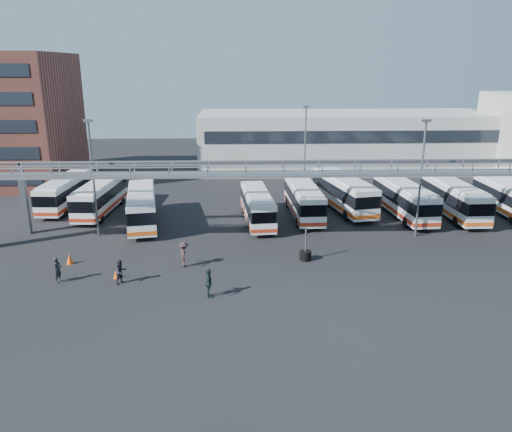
{
  "coord_description": "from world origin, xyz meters",
  "views": [
    {
      "loc": [
        -3.57,
        -34.18,
        14.46
      ],
      "look_at": [
        -2.14,
        6.0,
        2.31
      ],
      "focal_mm": 35.0,
      "sensor_mm": 36.0,
      "label": 1
    }
  ],
  "objects_px": {
    "bus_4": "(257,205)",
    "cone_right": "(70,259)",
    "light_pole_mid": "(421,173)",
    "bus_0": "(66,191)",
    "bus_1": "(100,196)",
    "tire_stack": "(305,255)",
    "pedestrian_d": "(209,283)",
    "bus_5": "(304,199)",
    "pedestrian_a": "(58,270)",
    "bus_6": "(344,192)",
    "pedestrian_b": "(121,272)",
    "light_pole_back": "(305,146)",
    "bus_2": "(142,206)",
    "cone_left": "(116,274)",
    "pedestrian_c": "(184,254)",
    "bus_7": "(404,198)",
    "light_pole_left": "(93,173)",
    "bus_8": "(453,198)",
    "bus_9": "(507,197)"
  },
  "relations": [
    {
      "from": "cone_left",
      "to": "bus_4",
      "type": "bearing_deg",
      "value": 50.67
    },
    {
      "from": "pedestrian_d",
      "to": "pedestrian_b",
      "type": "bearing_deg",
      "value": 61.7
    },
    {
      "from": "bus_4",
      "to": "bus_6",
      "type": "height_order",
      "value": "bus_6"
    },
    {
      "from": "bus_2",
      "to": "cone_left",
      "type": "distance_m",
      "value": 12.72
    },
    {
      "from": "bus_4",
      "to": "bus_5",
      "type": "bearing_deg",
      "value": 16.77
    },
    {
      "from": "light_pole_left",
      "to": "light_pole_back",
      "type": "distance_m",
      "value": 24.41
    },
    {
      "from": "light_pole_back",
      "to": "bus_1",
      "type": "bearing_deg",
      "value": -162.91
    },
    {
      "from": "light_pole_left",
      "to": "bus_2",
      "type": "distance_m",
      "value": 6.12
    },
    {
      "from": "bus_1",
      "to": "pedestrian_d",
      "type": "height_order",
      "value": "bus_1"
    },
    {
      "from": "light_pole_mid",
      "to": "bus_0",
      "type": "height_order",
      "value": "light_pole_mid"
    },
    {
      "from": "bus_6",
      "to": "light_pole_left",
      "type": "bearing_deg",
      "value": -173.08
    },
    {
      "from": "bus_4",
      "to": "cone_right",
      "type": "xyz_separation_m",
      "value": [
        -14.66,
        -10.01,
        -1.28
      ]
    },
    {
      "from": "light_pole_mid",
      "to": "bus_1",
      "type": "xyz_separation_m",
      "value": [
        -29.64,
        8.35,
        -3.94
      ]
    },
    {
      "from": "bus_6",
      "to": "cone_left",
      "type": "xyz_separation_m",
      "value": [
        -19.63,
        -16.89,
        -1.64
      ]
    },
    {
      "from": "bus_5",
      "to": "pedestrian_d",
      "type": "xyz_separation_m",
      "value": [
        -8.44,
        -17.91,
        -0.83
      ]
    },
    {
      "from": "bus_4",
      "to": "light_pole_left",
      "type": "bearing_deg",
      "value": -170.57
    },
    {
      "from": "bus_0",
      "to": "pedestrian_d",
      "type": "bearing_deg",
      "value": -50.33
    },
    {
      "from": "bus_5",
      "to": "pedestrian_a",
      "type": "distance_m",
      "value": 24.36
    },
    {
      "from": "light_pole_left",
      "to": "bus_4",
      "type": "height_order",
      "value": "light_pole_left"
    },
    {
      "from": "bus_4",
      "to": "pedestrian_a",
      "type": "xyz_separation_m",
      "value": [
        -14.36,
        -13.34,
        -0.77
      ]
    },
    {
      "from": "pedestrian_c",
      "to": "cone_left",
      "type": "bearing_deg",
      "value": 93.84
    },
    {
      "from": "light_pole_left",
      "to": "light_pole_back",
      "type": "xyz_separation_m",
      "value": [
        20.0,
        14.0,
        0.0
      ]
    },
    {
      "from": "light_pole_back",
      "to": "pedestrian_a",
      "type": "xyz_separation_m",
      "value": [
        -20.18,
        -23.76,
        -4.81
      ]
    },
    {
      "from": "bus_9",
      "to": "pedestrian_d",
      "type": "height_order",
      "value": "bus_9"
    },
    {
      "from": "bus_1",
      "to": "bus_2",
      "type": "height_order",
      "value": "bus_2"
    },
    {
      "from": "tire_stack",
      "to": "light_pole_mid",
      "type": "bearing_deg",
      "value": 26.78
    },
    {
      "from": "bus_6",
      "to": "pedestrian_d",
      "type": "relative_size",
      "value": 6.11
    },
    {
      "from": "bus_7",
      "to": "pedestrian_a",
      "type": "bearing_deg",
      "value": -157.54
    },
    {
      "from": "bus_4",
      "to": "bus_5",
      "type": "height_order",
      "value": "bus_5"
    },
    {
      "from": "bus_8",
      "to": "tire_stack",
      "type": "xyz_separation_m",
      "value": [
        -16.22,
        -11.36,
        -1.44
      ]
    },
    {
      "from": "light_pole_back",
      "to": "bus_8",
      "type": "relative_size",
      "value": 0.9
    },
    {
      "from": "bus_2",
      "to": "bus_4",
      "type": "relative_size",
      "value": 1.08
    },
    {
      "from": "light_pole_left",
      "to": "cone_right",
      "type": "distance_m",
      "value": 8.36
    },
    {
      "from": "bus_6",
      "to": "pedestrian_b",
      "type": "bearing_deg",
      "value": -148.19
    },
    {
      "from": "bus_8",
      "to": "pedestrian_c",
      "type": "xyz_separation_m",
      "value": [
        -25.44,
        -12.37,
        -0.9
      ]
    },
    {
      "from": "light_pole_left",
      "to": "bus_7",
      "type": "height_order",
      "value": "light_pole_left"
    },
    {
      "from": "light_pole_back",
      "to": "pedestrian_d",
      "type": "relative_size",
      "value": 5.26
    },
    {
      "from": "bus_2",
      "to": "cone_right",
      "type": "height_order",
      "value": "bus_2"
    },
    {
      "from": "bus_2",
      "to": "pedestrian_c",
      "type": "relative_size",
      "value": 5.64
    },
    {
      "from": "bus_7",
      "to": "cone_right",
      "type": "xyz_separation_m",
      "value": [
        -29.26,
        -11.44,
        -1.46
      ]
    },
    {
      "from": "bus_1",
      "to": "tire_stack",
      "type": "relative_size",
      "value": 4.11
    },
    {
      "from": "bus_0",
      "to": "bus_6",
      "type": "bearing_deg",
      "value": -0.39
    },
    {
      "from": "bus_4",
      "to": "pedestrian_c",
      "type": "height_order",
      "value": "bus_4"
    },
    {
      "from": "bus_2",
      "to": "cone_left",
      "type": "relative_size",
      "value": 17.92
    },
    {
      "from": "bus_2",
      "to": "bus_8",
      "type": "distance_m",
      "value": 30.52
    },
    {
      "from": "cone_left",
      "to": "bus_5",
      "type": "bearing_deg",
      "value": 44.02
    },
    {
      "from": "bus_9",
      "to": "pedestrian_c",
      "type": "distance_m",
      "value": 33.71
    },
    {
      "from": "bus_4",
      "to": "pedestrian_a",
      "type": "distance_m",
      "value": 19.61
    },
    {
      "from": "bus_6",
      "to": "pedestrian_d",
      "type": "bearing_deg",
      "value": -133.85
    },
    {
      "from": "bus_0",
      "to": "cone_left",
      "type": "xyz_separation_m",
      "value": [
        9.48,
        -18.7,
        -1.46
      ]
    }
  ]
}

